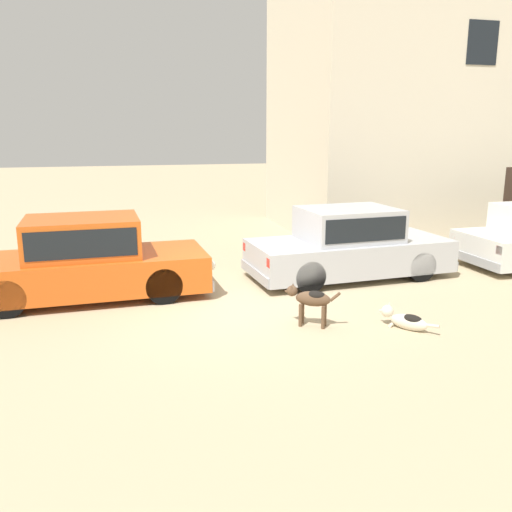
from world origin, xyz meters
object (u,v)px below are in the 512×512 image
at_px(parked_sedan_nearest, 86,259).
at_px(stray_dog_tan, 405,319).
at_px(parked_sedan_second, 349,244).
at_px(stray_dog_spotted, 311,299).

height_order(parked_sedan_nearest, stray_dog_tan, parked_sedan_nearest).
height_order(parked_sedan_second, stray_dog_tan, parked_sedan_second).
relative_size(parked_sedan_nearest, stray_dog_spotted, 5.59).
bearing_deg(parked_sedan_nearest, parked_sedan_second, -1.01).
relative_size(parked_sedan_nearest, parked_sedan_second, 1.03).
height_order(parked_sedan_nearest, stray_dog_spotted, parked_sedan_nearest).
xyz_separation_m(parked_sedan_nearest, parked_sedan_second, (5.42, 0.10, -0.02)).
bearing_deg(parked_sedan_nearest, stray_dog_tan, -33.48).
xyz_separation_m(parked_sedan_second, stray_dog_tan, (-0.42, -3.15, -0.58)).
distance_m(parked_sedan_second, stray_dog_spotted, 3.23).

